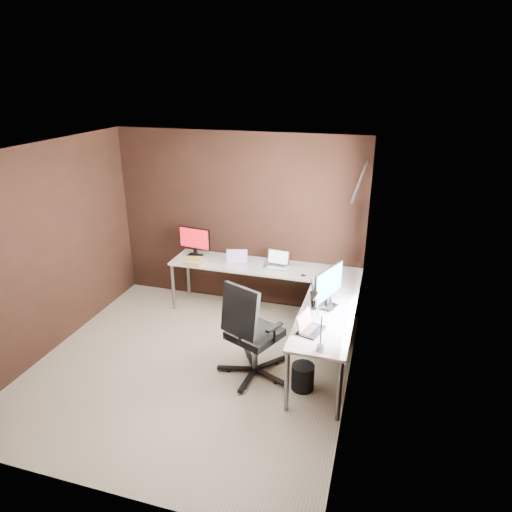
% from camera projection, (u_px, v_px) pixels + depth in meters
% --- Properties ---
extents(room, '(3.60, 3.60, 2.50)m').
position_uv_depth(room, '(217.00, 268.00, 4.87)').
color(room, beige).
rests_on(room, ground).
extents(desk, '(2.65, 2.25, 0.73)m').
position_uv_depth(desk, '(282.00, 286.00, 5.82)').
color(desk, white).
rests_on(desk, ground).
extents(drawer_pedestal, '(0.42, 0.50, 0.60)m').
position_uv_depth(drawer_pedestal, '(328.00, 315.00, 5.91)').
color(drawer_pedestal, white).
rests_on(drawer_pedestal, ground).
extents(monitor_left, '(0.49, 0.16, 0.43)m').
position_uv_depth(monitor_left, '(195.00, 240.00, 6.57)').
color(monitor_left, black).
rests_on(monitor_left, desk).
extents(monitor_right, '(0.24, 0.56, 0.48)m').
position_uv_depth(monitor_right, '(329.00, 285.00, 5.11)').
color(monitor_right, black).
rests_on(monitor_right, desk).
extents(laptop_white, '(0.34, 0.28, 0.20)m').
position_uv_depth(laptop_white, '(237.00, 261.00, 6.34)').
color(laptop_white, white).
rests_on(laptop_white, desk).
extents(laptop_silver, '(0.34, 0.26, 0.21)m').
position_uv_depth(laptop_silver, '(277.00, 263.00, 6.29)').
color(laptop_silver, silver).
rests_on(laptop_silver, desk).
extents(laptop_black_big, '(0.32, 0.40, 0.23)m').
position_uv_depth(laptop_black_big, '(319.00, 299.00, 5.27)').
color(laptop_black_big, black).
rests_on(laptop_black_big, desk).
extents(laptop_black_small, '(0.29, 0.35, 0.21)m').
position_uv_depth(laptop_black_small, '(308.00, 326.00, 4.71)').
color(laptop_black_small, black).
rests_on(laptop_black_small, desk).
extents(book_stack, '(0.26, 0.22, 0.08)m').
position_uv_depth(book_stack, '(193.00, 261.00, 6.37)').
color(book_stack, tan).
rests_on(book_stack, desk).
extents(mouse_left, '(0.09, 0.07, 0.03)m').
position_uv_depth(mouse_left, '(194.00, 261.00, 6.44)').
color(mouse_left, black).
rests_on(mouse_left, desk).
extents(mouse_corner, '(0.08, 0.05, 0.03)m').
position_uv_depth(mouse_corner, '(303.00, 275.00, 5.98)').
color(mouse_corner, black).
rests_on(mouse_corner, desk).
extents(desk_lamp, '(0.19, 0.22, 0.58)m').
position_uv_depth(desk_lamp, '(316.00, 313.00, 4.32)').
color(desk_lamp, slate).
rests_on(desk_lamp, desk).
extents(office_chair, '(0.66, 0.70, 1.17)m').
position_uv_depth(office_chair, '(252.00, 349.00, 5.11)').
color(office_chair, black).
rests_on(office_chair, ground).
extents(wastebasket, '(0.27, 0.27, 0.29)m').
position_uv_depth(wastebasket, '(303.00, 377.00, 4.95)').
color(wastebasket, black).
rests_on(wastebasket, ground).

